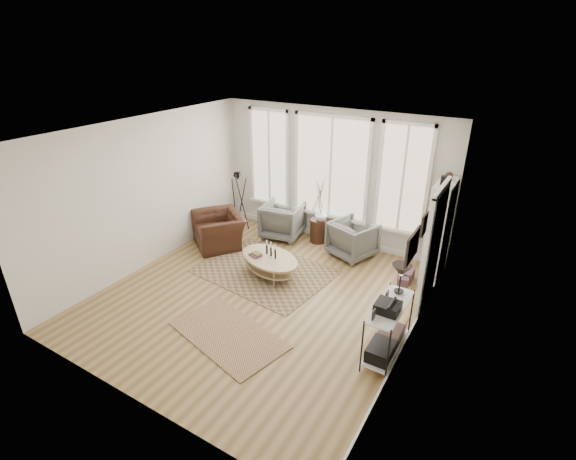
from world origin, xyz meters
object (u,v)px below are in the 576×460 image
Objects in this scene: coffee_table at (269,261)px; accent_chair at (219,230)px; side_table at (319,212)px; armchair_left at (283,220)px; bookcase at (438,231)px; low_shelf at (388,325)px; armchair_right at (353,239)px.

accent_chair is at bearing 161.98° from coffee_table.
coffee_table is 0.98× the size of side_table.
side_table reaches higher than armchair_left.
side_table is (-2.56, 0.22, -0.23)m from bookcase.
low_shelf is 3.72m from side_table.
accent_chair is (-2.70, -1.03, -0.02)m from armchair_right.
coffee_table is 1.68× the size of armchair_left.
armchair_left reaches higher than accent_chair.
armchair_right is 0.56× the size of side_table.
coffee_table is 1.84m from side_table.
armchair_left is 0.79× the size of accent_chair.
bookcase is 1.39× the size of coffee_table.
low_shelf is at bearing 17.28° from accent_chair.
coffee_table is at bearing 160.09° from low_shelf.
armchair_left is at bearing 142.19° from low_shelf.
accent_chair is at bearing 39.32° from armchair_left.
bookcase is at bearing 170.52° from armchair_left.
accent_chair is (-4.29, 1.49, -0.15)m from low_shelf.
armchair_left is at bearing -167.93° from side_table.
armchair_left is (-3.31, 2.57, -0.11)m from low_shelf.
armchair_left is (-0.69, 1.62, 0.08)m from coffee_table.
low_shelf is 0.88× the size of coffee_table.
coffee_table is (-2.63, 0.95, -0.19)m from low_shelf.
side_table is 1.36× the size of accent_chair.
side_table reaches higher than accent_chair.
accent_chair is at bearing -166.68° from bookcase.
accent_chair is (-1.66, 0.54, 0.04)m from coffee_table.
side_table is (-2.50, 2.75, 0.21)m from low_shelf.
armchair_left is 0.58× the size of side_table.
low_shelf is (-0.06, -2.52, -0.44)m from bookcase.
coffee_table is at bearing 18.44° from accent_chair.
armchair_right is at bearing 56.66° from coffee_table.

